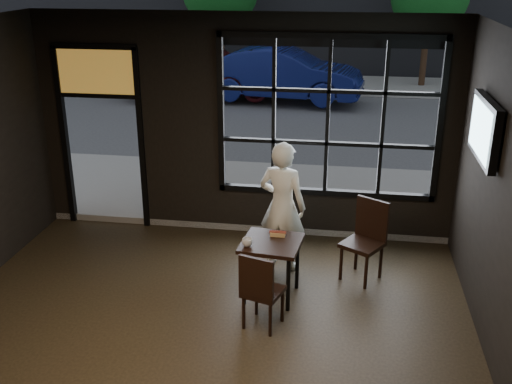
% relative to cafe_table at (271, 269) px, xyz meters
% --- Properties ---
extents(floor, '(6.00, 7.00, 0.02)m').
position_rel_cafe_table_xyz_m(floor, '(-0.66, -1.70, -0.38)').
color(floor, black).
rests_on(floor, ground).
extents(ceiling, '(6.00, 7.00, 0.02)m').
position_rel_cafe_table_xyz_m(ceiling, '(-0.66, -1.70, 2.84)').
color(ceiling, black).
rests_on(ceiling, ground).
extents(window_frame, '(3.06, 0.12, 2.28)m').
position_rel_cafe_table_xyz_m(window_frame, '(0.54, 1.80, 1.43)').
color(window_frame, black).
rests_on(window_frame, ground).
extents(stained_transom, '(1.20, 0.06, 0.70)m').
position_rel_cafe_table_xyz_m(stained_transom, '(-2.76, 1.80, 1.98)').
color(stained_transom, orange).
rests_on(stained_transom, ground).
extents(street_asphalt, '(60.00, 41.00, 0.04)m').
position_rel_cafe_table_xyz_m(street_asphalt, '(-0.66, 22.30, -0.39)').
color(street_asphalt, '#545456').
rests_on(street_asphalt, ground).
extents(cafe_table, '(0.75, 0.75, 0.74)m').
position_rel_cafe_table_xyz_m(cafe_table, '(0.00, 0.00, 0.00)').
color(cafe_table, black).
rests_on(cafe_table, floor).
extents(chair_near, '(0.50, 0.50, 0.92)m').
position_rel_cafe_table_xyz_m(chair_near, '(-0.01, -0.63, 0.09)').
color(chair_near, black).
rests_on(chair_near, floor).
extents(chair_window, '(0.62, 0.62, 1.04)m').
position_rel_cafe_table_xyz_m(chair_window, '(1.08, 0.60, 0.15)').
color(chair_window, black).
rests_on(chair_window, floor).
extents(man, '(0.72, 0.57, 1.73)m').
position_rel_cafe_table_xyz_m(man, '(0.04, 0.78, 0.49)').
color(man, white).
rests_on(man, floor).
extents(hotdog, '(0.20, 0.08, 0.06)m').
position_rel_cafe_table_xyz_m(hotdog, '(0.06, 0.16, 0.39)').
color(hotdog, tan).
rests_on(hotdog, cafe_table).
extents(cup, '(0.13, 0.13, 0.10)m').
position_rel_cafe_table_xyz_m(cup, '(-0.26, -0.17, 0.41)').
color(cup, silver).
rests_on(cup, cafe_table).
extents(tv, '(0.13, 1.14, 0.67)m').
position_rel_cafe_table_xyz_m(tv, '(2.27, 0.23, 1.75)').
color(tv, black).
rests_on(tv, wall_right).
extents(navy_car, '(4.63, 2.08, 1.47)m').
position_rel_cafe_table_xyz_m(navy_car, '(-1.06, 10.59, 0.47)').
color(navy_car, '#0F1752').
rests_on(navy_car, street_asphalt).
extents(maroon_car, '(4.91, 2.46, 1.61)m').
position_rel_cafe_table_xyz_m(maroon_car, '(-3.38, 10.78, 0.53)').
color(maroon_car, '#481015').
rests_on(maroon_car, street_asphalt).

